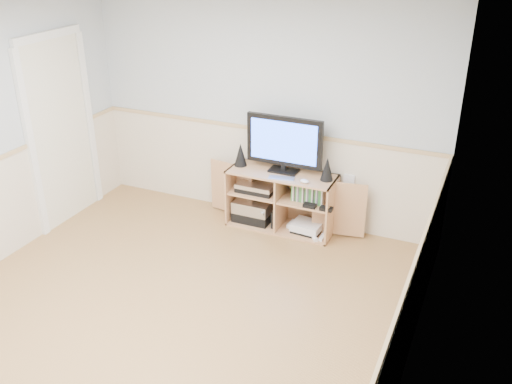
% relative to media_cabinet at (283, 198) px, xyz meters
% --- Properties ---
extents(room, '(4.04, 4.54, 2.54)m').
position_rel_media_cabinet_xyz_m(room, '(-0.38, -1.93, 0.88)').
color(room, tan).
rests_on(room, ground).
extents(media_cabinet, '(1.82, 0.44, 0.65)m').
position_rel_media_cabinet_xyz_m(media_cabinet, '(0.00, 0.00, 0.00)').
color(media_cabinet, tan).
rests_on(media_cabinet, floor).
extents(monitor, '(0.83, 0.18, 0.61)m').
position_rel_media_cabinet_xyz_m(monitor, '(0.00, -0.01, 0.65)').
color(monitor, black).
rests_on(monitor, media_cabinet).
extents(speaker_left, '(0.14, 0.14, 0.26)m').
position_rel_media_cabinet_xyz_m(speaker_left, '(-0.49, -0.03, 0.45)').
color(speaker_left, black).
rests_on(speaker_left, media_cabinet).
extents(speaker_right, '(0.13, 0.13, 0.25)m').
position_rel_media_cabinet_xyz_m(speaker_right, '(0.49, -0.03, 0.44)').
color(speaker_right, black).
rests_on(speaker_right, media_cabinet).
extents(keyboard, '(0.29, 0.16, 0.01)m').
position_rel_media_cabinet_xyz_m(keyboard, '(0.05, -0.19, 0.32)').
color(keyboard, silver).
rests_on(keyboard, media_cabinet).
extents(mouse, '(0.11, 0.09, 0.04)m').
position_rel_media_cabinet_xyz_m(mouse, '(0.30, -0.19, 0.34)').
color(mouse, white).
rests_on(mouse, media_cabinet).
extents(av_components, '(0.51, 0.31, 0.47)m').
position_rel_media_cabinet_xyz_m(av_components, '(-0.31, -0.05, -0.11)').
color(av_components, black).
rests_on(av_components, media_cabinet).
extents(game_consoles, '(0.45, 0.30, 0.11)m').
position_rel_media_cabinet_xyz_m(game_consoles, '(0.30, -0.07, -0.26)').
color(game_consoles, white).
rests_on(game_consoles, media_cabinet).
extents(game_cases, '(0.34, 0.13, 0.19)m').
position_rel_media_cabinet_xyz_m(game_cases, '(0.31, -0.07, 0.15)').
color(game_cases, '#3F8C3F').
rests_on(game_cases, media_cabinet).
extents(wall_outlet, '(0.12, 0.03, 0.12)m').
position_rel_media_cabinet_xyz_m(wall_outlet, '(0.67, 0.18, 0.27)').
color(wall_outlet, white).
rests_on(wall_outlet, wall_back).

